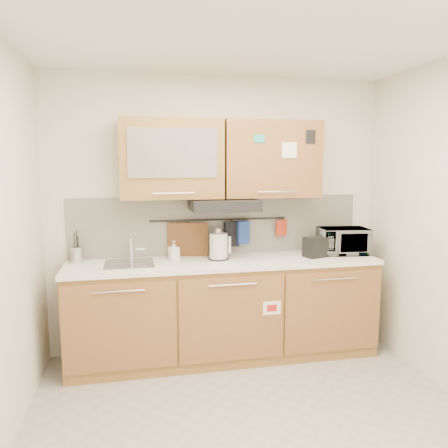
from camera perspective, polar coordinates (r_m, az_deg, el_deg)
name	(u,v)px	position (r m, az deg, el deg)	size (l,w,h in m)	color
floor	(261,432)	(3.26, 4.87, -25.44)	(3.20, 3.20, 0.00)	#9E9993
ceiling	(266,26)	(2.84, 5.55, 24.39)	(3.20, 3.20, 0.00)	white
wall_back	(218,215)	(4.21, -0.75, 1.21)	(3.20, 3.20, 0.00)	silver
base_cabinet	(225,315)	(4.12, 0.11, -11.74)	(2.80, 0.64, 0.88)	olive
countertop	(225,262)	(3.98, 0.11, -5.03)	(2.82, 0.62, 0.04)	white
backsplash	(219,225)	(4.21, -0.72, -0.16)	(2.80, 0.02, 0.56)	silver
upper_cabinets	(221,159)	(4.01, -0.35, 8.47)	(1.82, 0.37, 0.70)	olive
range_hood	(224,205)	(3.96, -0.06, 2.52)	(0.60, 0.46, 0.10)	black
sink	(129,264)	(3.91, -12.25, -5.08)	(0.42, 0.40, 0.26)	silver
utensil_rail	(219,220)	(4.17, -0.62, 0.58)	(0.02, 0.02, 1.30)	black
utensil_crock	(77,254)	(4.08, -18.64, -3.79)	(0.15, 0.15, 0.29)	#B4B5B9
kettle	(219,247)	(3.99, -0.70, -3.01)	(0.21, 0.19, 0.29)	silver
toaster	(317,247)	(4.20, 12.06, -2.92)	(0.28, 0.22, 0.19)	black
microwave	(343,241)	(4.39, 15.32, -2.15)	(0.45, 0.31, 0.25)	#999999
soap_bottle	(174,251)	(3.98, -6.57, -3.47)	(0.08, 0.08, 0.18)	#999999
cutting_board	(188,248)	(4.15, -4.73, -3.09)	(0.38, 0.03, 0.48)	brown
oven_mitt	(243,232)	(4.22, 2.56, -1.11)	(0.13, 0.03, 0.22)	#213E98
dark_pouch	(232,234)	(4.20, 1.00, -1.31)	(0.15, 0.04, 0.24)	black
pot_holder	(281,228)	(4.33, 7.50, -0.49)	(0.12, 0.02, 0.15)	#AD2D17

